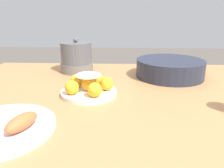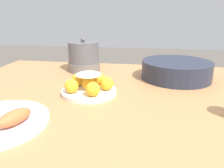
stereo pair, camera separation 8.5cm
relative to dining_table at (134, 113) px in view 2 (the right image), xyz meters
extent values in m
cylinder|color=#A87547|center=(-0.75, 0.46, -0.31)|extent=(0.06, 0.06, 0.74)
cube|color=#A87547|center=(0.00, 0.00, 0.07)|extent=(1.60, 1.01, 0.03)
cylinder|color=silver|center=(-0.18, -0.03, 0.09)|extent=(0.22, 0.22, 0.02)
sphere|color=#F4A823|center=(-0.11, -0.02, 0.13)|extent=(0.05, 0.05, 0.05)
sphere|color=#F4A823|center=(-0.15, 0.04, 0.13)|extent=(0.05, 0.05, 0.05)
sphere|color=#F4A823|center=(-0.24, 0.02, 0.13)|extent=(0.05, 0.05, 0.05)
sphere|color=#F4A823|center=(-0.24, -0.07, 0.13)|extent=(0.05, 0.05, 0.05)
sphere|color=#F4A823|center=(-0.15, -0.09, 0.13)|extent=(0.05, 0.05, 0.05)
ellipsoid|color=white|center=(-0.18, -0.03, 0.16)|extent=(0.10, 0.10, 0.02)
sphere|color=#F4A823|center=(-0.18, -0.03, 0.13)|extent=(0.05, 0.05, 0.05)
cylinder|color=#232838|center=(0.18, 0.24, 0.13)|extent=(0.33, 0.33, 0.09)
cylinder|color=brown|center=(0.18, 0.24, 0.16)|extent=(0.27, 0.27, 0.01)
ellipsoid|color=#E06033|center=(-0.31, -0.32, 0.12)|extent=(0.08, 0.12, 0.04)
cylinder|color=#66605B|center=(-0.29, 0.31, 0.11)|extent=(0.17, 0.17, 0.05)
cylinder|color=#515156|center=(-0.29, 0.31, 0.19)|extent=(0.16, 0.16, 0.11)
sphere|color=#515156|center=(-0.29, 0.31, 0.25)|extent=(0.02, 0.02, 0.02)
camera|label=1|loc=(-0.05, -0.82, 0.39)|focal=35.00mm
camera|label=2|loc=(0.03, -0.81, 0.39)|focal=35.00mm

